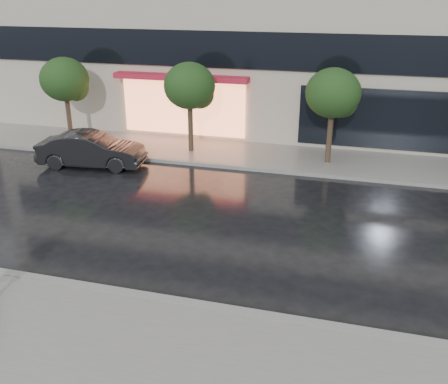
% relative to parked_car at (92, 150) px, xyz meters
% --- Properties ---
extents(ground, '(120.00, 120.00, 0.00)m').
position_rel_parked_car_xyz_m(ground, '(6.35, -7.24, -0.71)').
color(ground, black).
rests_on(ground, ground).
extents(sidewalk_near, '(60.00, 4.50, 0.12)m').
position_rel_parked_car_xyz_m(sidewalk_near, '(6.35, -10.49, -0.65)').
color(sidewalk_near, slate).
rests_on(sidewalk_near, ground).
extents(sidewalk_far, '(60.00, 3.50, 0.12)m').
position_rel_parked_car_xyz_m(sidewalk_far, '(6.35, 3.01, -0.65)').
color(sidewalk_far, slate).
rests_on(sidewalk_far, ground).
extents(curb_near, '(60.00, 0.25, 0.14)m').
position_rel_parked_car_xyz_m(curb_near, '(6.35, -8.24, -0.64)').
color(curb_near, gray).
rests_on(curb_near, ground).
extents(curb_far, '(60.00, 0.25, 0.14)m').
position_rel_parked_car_xyz_m(curb_far, '(6.35, 1.26, -0.64)').
color(curb_far, gray).
rests_on(curb_far, ground).
extents(tree_far_west, '(2.20, 2.20, 3.99)m').
position_rel_parked_car_xyz_m(tree_far_west, '(-2.59, 2.79, 2.21)').
color(tree_far_west, '#33261C').
rests_on(tree_far_west, ground).
extents(tree_mid_west, '(2.20, 2.20, 3.99)m').
position_rel_parked_car_xyz_m(tree_mid_west, '(3.41, 2.79, 2.21)').
color(tree_mid_west, '#33261C').
rests_on(tree_mid_west, ground).
extents(tree_mid_east, '(2.20, 2.20, 3.99)m').
position_rel_parked_car_xyz_m(tree_mid_east, '(9.41, 2.79, 2.21)').
color(tree_mid_east, '#33261C').
rests_on(tree_mid_east, ground).
extents(parked_car, '(4.48, 2.07, 1.42)m').
position_rel_parked_car_xyz_m(parked_car, '(0.00, 0.00, 0.00)').
color(parked_car, black).
rests_on(parked_car, ground).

